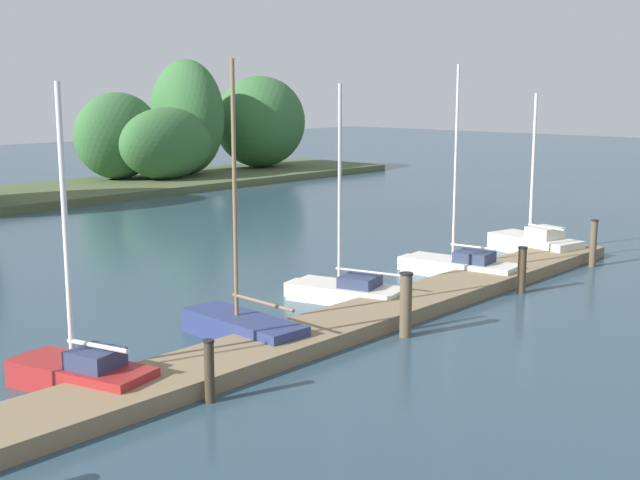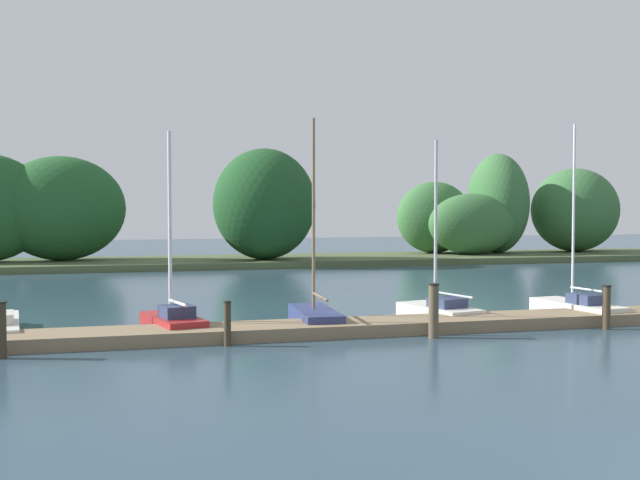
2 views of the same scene
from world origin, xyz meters
The scene contains 10 objects.
dock_pier centered at (0.00, 13.42, 0.17)m, with size 24.52×1.80×0.35m.
sailboat_1 centered at (-6.53, 14.64, 0.39)m, with size 1.77×3.19×5.75m.
sailboat_2 centered at (-2.34, 14.73, 0.35)m, with size 1.24×3.50×6.25m.
sailboat_3 centered at (1.87, 15.21, 0.34)m, with size 1.96×3.41×5.74m.
sailboat_4 centered at (6.49, 14.62, 0.34)m, with size 1.59×3.83×6.30m.
sailboat_5 centered at (11.22, 14.62, 0.40)m, with size 1.96×3.54×5.45m.
mooring_piling_1 centered at (-5.29, 12.32, 0.59)m, with size 0.21×0.21×1.18m.
mooring_piling_2 centered at (0.37, 12.08, 0.76)m, with size 0.32×0.32×1.51m.
mooring_piling_3 centered at (5.89, 12.15, 0.66)m, with size 0.27×0.27×1.31m.
mooring_piling_4 centered at (10.55, 12.17, 0.76)m, with size 0.24×0.24×1.51m.
Camera 1 is at (-14.64, 1.19, 5.65)m, focal length 46.83 mm.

